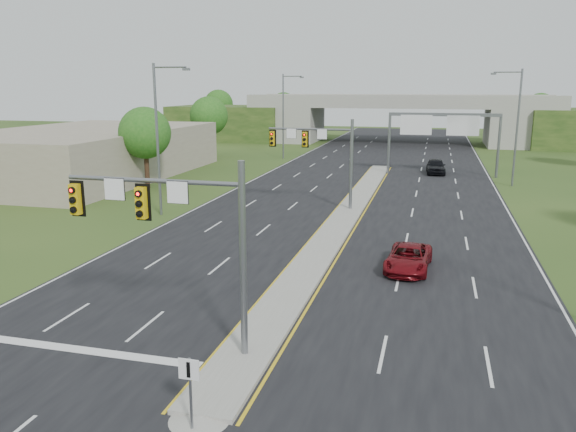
% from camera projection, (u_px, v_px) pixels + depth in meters
% --- Properties ---
extents(ground, '(240.00, 240.00, 0.00)m').
position_uv_depth(ground, '(245.00, 357.00, 19.86)').
color(ground, '#254017').
rests_on(ground, ground).
extents(road, '(24.00, 160.00, 0.02)m').
position_uv_depth(road, '(366.00, 188.00, 52.85)').
color(road, black).
rests_on(road, ground).
extents(median, '(2.00, 54.00, 0.16)m').
position_uv_depth(median, '(346.00, 215.00, 41.51)').
color(median, gray).
rests_on(median, road).
extents(median_nose, '(2.00, 2.00, 0.16)m').
position_uv_depth(median_nose, '(199.00, 418.00, 16.06)').
color(median_nose, gray).
rests_on(median_nose, road).
extents(lane_markings, '(23.72, 160.00, 0.01)m').
position_uv_depth(lane_markings, '(350.00, 200.00, 47.25)').
color(lane_markings, gold).
rests_on(lane_markings, road).
extents(signal_mast_near, '(6.62, 0.60, 7.00)m').
position_uv_depth(signal_mast_near, '(179.00, 225.00, 19.28)').
color(signal_mast_near, slate).
rests_on(signal_mast_near, ground).
extents(signal_mast_far, '(6.62, 0.60, 7.00)m').
position_uv_depth(signal_mast_far, '(322.00, 149.00, 42.85)').
color(signal_mast_far, slate).
rests_on(signal_mast_far, ground).
extents(keep_right_sign, '(0.60, 0.13, 2.20)m').
position_uv_depth(keep_right_sign, '(190.00, 382.00, 15.25)').
color(keep_right_sign, slate).
rests_on(keep_right_sign, ground).
extents(sign_gantry, '(11.58, 0.44, 6.67)m').
position_uv_depth(sign_gantry, '(442.00, 127.00, 59.37)').
color(sign_gantry, slate).
rests_on(sign_gantry, ground).
extents(overpass, '(80.00, 14.00, 8.10)m').
position_uv_depth(overpass, '(399.00, 122.00, 94.47)').
color(overpass, gray).
rests_on(overpass, ground).
extents(lightpole_l_mid, '(2.85, 0.25, 11.00)m').
position_uv_depth(lightpole_l_mid, '(160.00, 133.00, 40.62)').
color(lightpole_l_mid, slate).
rests_on(lightpole_l_mid, ground).
extents(lightpole_l_far, '(2.85, 0.25, 11.00)m').
position_uv_depth(lightpole_l_far, '(285.00, 112.00, 73.62)').
color(lightpole_l_far, slate).
rests_on(lightpole_l_far, ground).
extents(lightpole_r_far, '(2.85, 0.25, 11.00)m').
position_uv_depth(lightpole_r_far, '(515.00, 122.00, 52.90)').
color(lightpole_r_far, slate).
rests_on(lightpole_r_far, ground).
extents(tree_l_near, '(4.80, 4.80, 7.60)m').
position_uv_depth(tree_l_near, '(145.00, 133.00, 51.91)').
color(tree_l_near, '#382316').
rests_on(tree_l_near, ground).
extents(tree_l_mid, '(5.20, 5.20, 8.12)m').
position_uv_depth(tree_l_mid, '(209.00, 116.00, 76.39)').
color(tree_l_mid, '#382316').
rests_on(tree_l_mid, ground).
extents(tree_back_a, '(6.00, 6.00, 8.85)m').
position_uv_depth(tree_back_a, '(219.00, 104.00, 116.54)').
color(tree_back_a, '#382316').
rests_on(tree_back_a, ground).
extents(tree_back_b, '(5.60, 5.60, 8.32)m').
position_uv_depth(tree_back_b, '(284.00, 106.00, 113.16)').
color(tree_back_b, '#382316').
rests_on(tree_back_b, ground).
extents(tree_back_c, '(5.60, 5.60, 8.32)m').
position_uv_depth(tree_back_c, '(540.00, 109.00, 101.30)').
color(tree_back_c, '#382316').
rests_on(tree_back_c, ground).
extents(commercial_building, '(18.00, 30.00, 5.00)m').
position_uv_depth(commercial_building, '(85.00, 153.00, 59.70)').
color(commercial_building, gray).
rests_on(commercial_building, ground).
extents(car_far_a, '(2.45, 4.76, 1.28)m').
position_uv_depth(car_far_a, '(408.00, 258.00, 29.18)').
color(car_far_a, '#650A0F').
rests_on(car_far_a, road).
extents(car_far_c, '(2.19, 4.93, 1.65)m').
position_uv_depth(car_far_c, '(436.00, 166.00, 61.73)').
color(car_far_c, black).
rests_on(car_far_c, road).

